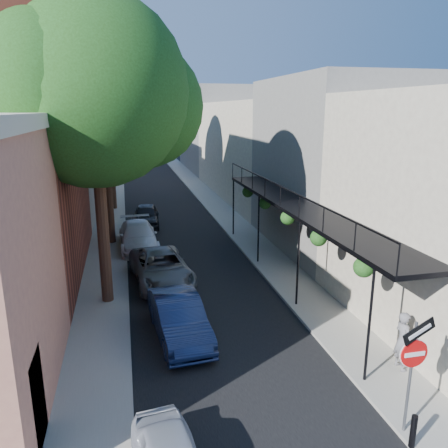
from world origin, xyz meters
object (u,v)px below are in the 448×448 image
parked_car_d (138,236)px  parked_car_e (146,216)px  bollard (413,431)px  parked_car_b (179,318)px  oak_mid (111,116)px  oak_near (106,95)px  oak_far (113,97)px  parked_car_c (161,268)px  sign_post (414,358)px  pedestrian (403,341)px

parked_car_d → parked_car_e: parked_car_d is taller
bollard → parked_car_d: size_ratio=0.17×
parked_car_b → oak_mid: bearing=94.7°
parked_car_d → parked_car_e: size_ratio=1.20×
oak_near → oak_far: size_ratio=0.96×
parked_car_c → sign_post: bearing=-71.9°
parked_car_c → pedestrian: pedestrian is taller
oak_far → parked_car_d: 12.92m
bollard → parked_car_d: (-5.35, 16.33, 0.18)m
sign_post → pedestrian: bearing=58.0°
oak_near → parked_car_c: bearing=36.7°
oak_mid → parked_car_e: bearing=62.4°
oak_mid → parked_car_e: size_ratio=2.52×
parked_car_c → pedestrian: size_ratio=2.84×
bollard → oak_mid: (-6.42, 17.73, 6.54)m
pedestrian → parked_car_d: bearing=27.1°
sign_post → parked_car_b: 7.43m
oak_mid → parked_car_d: (1.07, -1.40, -6.35)m
oak_far → parked_car_e: bearing=-73.5°
parked_car_d → pedestrian: size_ratio=2.76×
sign_post → oak_far: 27.80m
sign_post → pedestrian: sign_post is taller
oak_far → parked_car_c: size_ratio=2.38×
parked_car_e → pedestrian: 19.35m
oak_far → parked_car_c: oak_far is taller
sign_post → bollard: 1.60m
oak_mid → parked_car_d: bearing=-52.6°
bollard → oak_near: bearing=123.1°
parked_car_d → parked_car_c: bearing=-83.2°
oak_mid → pedestrian: 18.02m
parked_car_c → parked_car_d: size_ratio=1.03×
bollard → parked_car_d: parked_car_d is taller
sign_post → bollard: sign_post is taller
oak_near → pedestrian: oak_near is taller
sign_post → oak_near: bearing=125.1°
parked_car_e → parked_car_b: bearing=-85.6°
bollard → oak_far: oak_far is taller
oak_near → parked_car_d: oak_near is taller
sign_post → parked_car_c: (-4.71, 10.64, -1.34)m
oak_far → parked_car_e: size_ratio=2.94×
bollard → pedestrian: bearing=60.1°
parked_car_b → parked_car_e: bearing=85.8°
parked_car_e → oak_near: bearing=-95.2°
pedestrian → oak_far: bearing=18.3°
oak_mid → oak_far: 9.12m
parked_car_b → parked_car_e: parked_car_b is taller
oak_near → parked_car_b: bearing=-61.1°
oak_near → parked_car_e: oak_near is taller
oak_mid → oak_far: oak_far is taller
oak_far → parked_car_d: size_ratio=2.45×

